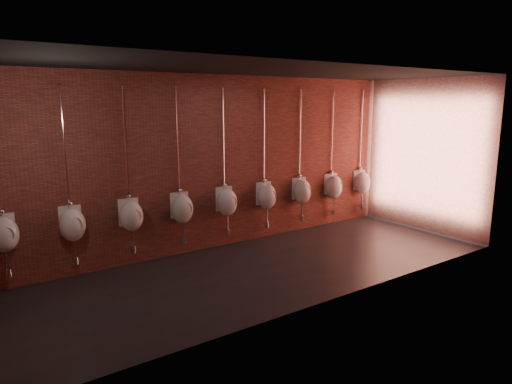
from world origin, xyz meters
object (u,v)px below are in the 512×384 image
urinal_8 (362,182)px  urinal_4 (227,201)px  urinal_2 (131,215)px  urinal_3 (182,208)px  urinal_7 (334,186)px  urinal_1 (72,224)px  urinal_0 (4,234)px  urinal_6 (302,191)px  urinal_5 (267,196)px

urinal_8 → urinal_4: bearing=180.0°
urinal_4 → urinal_2: bearing=180.0°
urinal_3 → urinal_7: same height
urinal_3 → urinal_1: bearing=180.0°
urinal_2 → urinal_7: (4.62, 0.00, 0.00)m
urinal_0 → urinal_6: bearing=0.0°
urinal_1 → urinal_2: same height
urinal_3 → urinal_5: (1.85, 0.00, 0.00)m
urinal_3 → urinal_5: size_ratio=1.00×
urinal_8 → urinal_0: bearing=180.0°
urinal_8 → urinal_7: bearing=180.0°
urinal_3 → urinal_6: 2.77m
urinal_0 → urinal_2: (1.85, 0.00, 0.00)m
urinal_1 → urinal_2: bearing=0.0°
urinal_1 → urinal_3: bearing=0.0°
urinal_1 → urinal_7: (5.54, 0.00, 0.00)m
urinal_4 → urinal_6: (1.85, 0.00, 0.00)m
urinal_7 → urinal_8: size_ratio=1.00×
urinal_1 → urinal_5: size_ratio=1.00×
urinal_3 → urinal_8: (4.62, 0.00, 0.00)m
urinal_7 → urinal_5: bearing=180.0°
urinal_6 → urinal_8: 1.85m
urinal_2 → urinal_5: (2.77, 0.00, 0.00)m
urinal_0 → urinal_4: (3.69, 0.00, 0.00)m
urinal_4 → urinal_5: size_ratio=1.00×
urinal_3 → urinal_5: bearing=0.0°
urinal_7 → urinal_0: bearing=180.0°
urinal_1 → urinal_4: size_ratio=1.00×
urinal_3 → urinal_5: 1.85m
urinal_6 → urinal_8: (1.85, 0.00, 0.00)m
urinal_0 → urinal_8: bearing=0.0°
urinal_3 → urinal_4: bearing=0.0°
urinal_7 → urinal_6: bearing=180.0°
urinal_5 → urinal_8: bearing=0.0°
urinal_0 → urinal_1: same height
urinal_0 → urinal_5: same height
urinal_1 → urinal_7: 5.54m
urinal_2 → urinal_5: same height
urinal_1 → urinal_3: same height
urinal_2 → urinal_6: same height
urinal_1 → urinal_2: 0.92m
urinal_1 → urinal_8: size_ratio=1.00×
urinal_3 → urinal_4: 0.92m
urinal_2 → urinal_7: size_ratio=1.00×
urinal_0 → urinal_1: size_ratio=1.00×
urinal_0 → urinal_3: 2.77m
urinal_0 → urinal_4: size_ratio=1.00×
urinal_5 → urinal_7: (1.85, 0.00, 0.00)m
urinal_6 → urinal_0: bearing=180.0°
urinal_2 → urinal_0: bearing=180.0°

